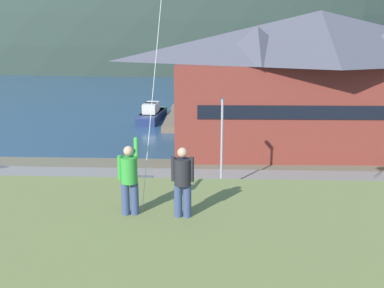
{
  "coord_description": "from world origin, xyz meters",
  "views": [
    {
      "loc": [
        2.0,
        -20.38,
        11.28
      ],
      "look_at": [
        0.62,
        9.0,
        3.66
      ],
      "focal_mm": 44.38,
      "sensor_mm": 36.0,
      "label": 1
    }
  ],
  "objects_px": {
    "harbor_lodge": "(317,78)",
    "parking_light_pole": "(222,137)",
    "moored_boat_wharfside": "(153,114)",
    "parked_car_back_row_left": "(137,232)",
    "parked_car_back_row_right": "(45,198)",
    "moored_boat_inner_slip": "(151,115)",
    "wharf_dock": "(181,117)",
    "person_kite_flyer": "(129,177)",
    "parked_car_mid_row_far": "(136,192)",
    "parked_car_lone_by_shed": "(350,204)",
    "parked_car_mid_row_near": "(245,203)",
    "person_companion": "(183,180)",
    "moored_boat_outer_mooring": "(209,112)"
  },
  "relations": [
    {
      "from": "moored_boat_wharfside",
      "to": "parked_car_back_row_right",
      "type": "xyz_separation_m",
      "value": [
        -2.82,
        -28.68,
        0.34
      ]
    },
    {
      "from": "harbor_lodge",
      "to": "wharf_dock",
      "type": "relative_size",
      "value": 1.87
    },
    {
      "from": "parking_light_pole",
      "to": "person_kite_flyer",
      "type": "height_order",
      "value": "person_kite_flyer"
    },
    {
      "from": "harbor_lodge",
      "to": "moored_boat_inner_slip",
      "type": "height_order",
      "value": "harbor_lodge"
    },
    {
      "from": "parked_car_lone_by_shed",
      "to": "parked_car_mid_row_far",
      "type": "bearing_deg",
      "value": 173.73
    },
    {
      "from": "moored_boat_outer_mooring",
      "to": "person_kite_flyer",
      "type": "bearing_deg",
      "value": -91.83
    },
    {
      "from": "person_companion",
      "to": "moored_boat_outer_mooring",
      "type": "bearing_deg",
      "value": 89.81
    },
    {
      "from": "parked_car_mid_row_near",
      "to": "parked_car_back_row_right",
      "type": "bearing_deg",
      "value": 178.89
    },
    {
      "from": "harbor_lodge",
      "to": "moored_boat_inner_slip",
      "type": "relative_size",
      "value": 3.78
    },
    {
      "from": "moored_boat_wharfside",
      "to": "parking_light_pole",
      "type": "height_order",
      "value": "parking_light_pole"
    },
    {
      "from": "wharf_dock",
      "to": "parked_car_back_row_left",
      "type": "distance_m",
      "value": 32.93
    },
    {
      "from": "moored_boat_outer_mooring",
      "to": "moored_boat_inner_slip",
      "type": "xyz_separation_m",
      "value": [
        -6.69,
        -2.6,
        0.0
      ]
    },
    {
      "from": "moored_boat_inner_slip",
      "to": "parked_car_back_row_right",
      "type": "distance_m",
      "value": 27.76
    },
    {
      "from": "harbor_lodge",
      "to": "parked_car_back_row_right",
      "type": "relative_size",
      "value": 6.17
    },
    {
      "from": "moored_boat_wharfside",
      "to": "parking_light_pole",
      "type": "bearing_deg",
      "value": -72.02
    },
    {
      "from": "moored_boat_outer_mooring",
      "to": "parking_light_pole",
      "type": "xyz_separation_m",
      "value": [
        1.13,
        -25.42,
        3.02
      ]
    },
    {
      "from": "parked_car_back_row_left",
      "to": "parked_car_back_row_right",
      "type": "height_order",
      "value": "same"
    },
    {
      "from": "harbor_lodge",
      "to": "parked_car_mid_row_far",
      "type": "bearing_deg",
      "value": -133.46
    },
    {
      "from": "parked_car_mid_row_near",
      "to": "moored_boat_outer_mooring",
      "type": "bearing_deg",
      "value": 94.6
    },
    {
      "from": "moored_boat_inner_slip",
      "to": "parked_car_back_row_left",
      "type": "distance_m",
      "value": 32.23
    },
    {
      "from": "parked_car_back_row_left",
      "to": "person_companion",
      "type": "height_order",
      "value": "person_companion"
    },
    {
      "from": "parked_car_lone_by_shed",
      "to": "parked_car_mid_row_far",
      "type": "relative_size",
      "value": 0.98
    },
    {
      "from": "parked_car_back_row_left",
      "to": "parked_car_mid_row_near",
      "type": "bearing_deg",
      "value": 36.56
    },
    {
      "from": "moored_boat_wharfside",
      "to": "parked_car_mid_row_near",
      "type": "bearing_deg",
      "value": -72.58
    },
    {
      "from": "parking_light_pole",
      "to": "wharf_dock",
      "type": "bearing_deg",
      "value": 100.52
    },
    {
      "from": "person_kite_flyer",
      "to": "parked_car_mid_row_far",
      "type": "bearing_deg",
      "value": 99.29
    },
    {
      "from": "moored_boat_wharfside",
      "to": "parked_car_back_row_right",
      "type": "relative_size",
      "value": 1.54
    },
    {
      "from": "parking_light_pole",
      "to": "parked_car_back_row_right",
      "type": "bearing_deg",
      "value": -155.6
    },
    {
      "from": "parking_light_pole",
      "to": "parked_car_back_row_left",
      "type": "bearing_deg",
      "value": -115.15
    },
    {
      "from": "parked_car_lone_by_shed",
      "to": "person_companion",
      "type": "distance_m",
      "value": 18.69
    },
    {
      "from": "parked_car_mid_row_far",
      "to": "person_kite_flyer",
      "type": "distance_m",
      "value": 17.97
    },
    {
      "from": "wharf_dock",
      "to": "parked_car_back_row_right",
      "type": "distance_m",
      "value": 29.17
    },
    {
      "from": "parked_car_mid_row_near",
      "to": "parked_car_mid_row_far",
      "type": "relative_size",
      "value": 1.01
    },
    {
      "from": "wharf_dock",
      "to": "person_kite_flyer",
      "type": "height_order",
      "value": "person_kite_flyer"
    },
    {
      "from": "person_kite_flyer",
      "to": "person_companion",
      "type": "height_order",
      "value": "person_kite_flyer"
    },
    {
      "from": "parked_car_lone_by_shed",
      "to": "parked_car_mid_row_far",
      "type": "distance_m",
      "value": 12.74
    },
    {
      "from": "moored_boat_wharfside",
      "to": "person_kite_flyer",
      "type": "bearing_deg",
      "value": -83.3
    },
    {
      "from": "harbor_lodge",
      "to": "parking_light_pole",
      "type": "bearing_deg",
      "value": -127.7
    },
    {
      "from": "moored_boat_wharfside",
      "to": "parked_car_back_row_left",
      "type": "relative_size",
      "value": 1.54
    },
    {
      "from": "moored_boat_inner_slip",
      "to": "parking_light_pole",
      "type": "distance_m",
      "value": 24.32
    },
    {
      "from": "parked_car_mid_row_near",
      "to": "person_companion",
      "type": "xyz_separation_m",
      "value": [
        -2.61,
        -15.16,
        6.53
      ]
    },
    {
      "from": "parked_car_mid_row_near",
      "to": "person_kite_flyer",
      "type": "xyz_separation_m",
      "value": [
        -3.91,
        -15.07,
        6.55
      ]
    },
    {
      "from": "harbor_lodge",
      "to": "moored_boat_inner_slip",
      "type": "distance_m",
      "value": 20.96
    },
    {
      "from": "moored_boat_wharfside",
      "to": "moored_boat_inner_slip",
      "type": "relative_size",
      "value": 0.95
    },
    {
      "from": "parked_car_back_row_left",
      "to": "parked_car_mid_row_near",
      "type": "height_order",
      "value": "same"
    },
    {
      "from": "moored_boat_inner_slip",
      "to": "parked_car_mid_row_near",
      "type": "relative_size",
      "value": 1.6
    },
    {
      "from": "harbor_lodge",
      "to": "parking_light_pole",
      "type": "height_order",
      "value": "harbor_lodge"
    },
    {
      "from": "person_companion",
      "to": "person_kite_flyer",
      "type": "bearing_deg",
      "value": 176.02
    },
    {
      "from": "moored_boat_wharfside",
      "to": "parked_car_lone_by_shed",
      "type": "xyz_separation_m",
      "value": [
        15.12,
        -28.86,
        0.34
      ]
    },
    {
      "from": "parked_car_mid_row_near",
      "to": "person_companion",
      "type": "bearing_deg",
      "value": -99.75
    }
  ]
}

